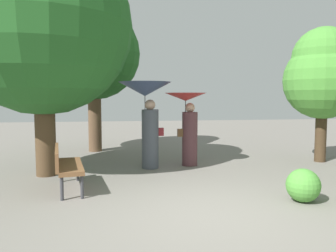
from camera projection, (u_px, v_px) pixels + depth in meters
ground_plane at (206, 214)px, 5.18m from camera, size 40.00×40.00×0.00m
person_left at (147, 105)px, 8.36m from camera, size 1.31×1.31×2.16m
person_right at (188, 117)px, 8.72m from camera, size 1.08×1.08×1.89m
park_bench at (66, 164)px, 6.46m from camera, size 0.73×1.56×0.83m
tree_near_left at (93, 45)px, 10.86m from camera, size 3.00×3.00×5.25m
tree_near_right at (323, 74)px, 9.15m from camera, size 2.10×2.10×3.67m
tree_mid_left at (41, 11)px, 7.40m from camera, size 3.99×3.99×5.87m
bush_path_right at (303, 185)px, 5.75m from camera, size 0.57×0.57×0.57m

